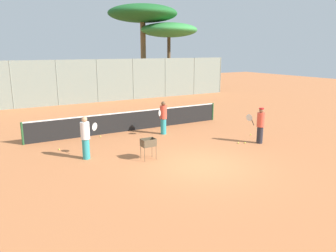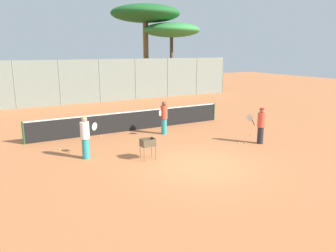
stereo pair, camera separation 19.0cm
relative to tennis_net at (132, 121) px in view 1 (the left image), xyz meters
name	(u,v)px [view 1 (the left image)]	position (x,y,z in m)	size (l,w,h in m)	color
ground_plane	(201,166)	(0.00, -6.44, -0.56)	(80.00, 80.00, 0.00)	#C67242
tennis_net	(132,121)	(0.00, 0.00, 0.00)	(11.12, 0.10, 1.07)	#26592D
back_fence	(78,82)	(0.00, 10.55, 1.22)	(29.33, 0.08, 3.55)	gray
tree_0	(143,15)	(8.09, 15.04, 7.19)	(6.97, 6.97, 8.72)	brown
tree_1	(169,30)	(10.57, 14.09, 5.67)	(5.82, 5.82, 7.00)	brown
player_white_outfit	(86,137)	(-3.54, -3.44, 0.34)	(0.84, 0.54, 1.75)	teal
player_red_cap	(260,125)	(4.18, -5.29, 0.32)	(0.63, 0.76, 1.68)	#26262D
player_yellow_shirt	(163,117)	(1.10, -1.53, 0.33)	(0.75, 0.67, 1.72)	teal
ball_cart	(149,144)	(-1.40, -4.77, 0.07)	(0.56, 0.41, 0.86)	brown
tennis_ball_0	(148,142)	(-0.35, -2.62, -0.53)	(0.07, 0.07, 0.07)	#D1E54C
tennis_ball_1	(100,136)	(-1.96, -0.45, -0.53)	(0.07, 0.07, 0.07)	#D1E54C
tennis_ball_2	(251,135)	(4.88, -4.00, -0.53)	(0.07, 0.07, 0.07)	#D1E54C
tennis_ball_3	(245,143)	(3.56, -5.00, -0.53)	(0.07, 0.07, 0.07)	#D1E54C
tennis_ball_4	(59,149)	(-4.25, -1.68, -0.53)	(0.07, 0.07, 0.07)	#D1E54C
tennis_ball_5	(238,143)	(3.27, -4.87, -0.53)	(0.07, 0.07, 0.07)	#D1E54C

